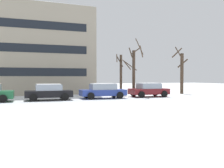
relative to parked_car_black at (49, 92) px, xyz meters
The scene contains 9 objects.
ground_plane 9.40m from the parked_car_black, 109.62° to the right, with size 120.00×120.00×0.00m, color white.
road_surface 6.23m from the parked_car_black, 120.55° to the right, with size 80.00×8.99×0.00m.
parked_car_black is the anchor object (origin of this frame).
parked_car_blue 4.98m from the parked_car_black, ahead, with size 4.30×2.11×1.42m.
parked_car_maroon 9.96m from the parked_car_black, ahead, with size 3.93×2.26×1.41m.
tree_far_left 16.32m from the parked_car_black, 10.47° to the left, with size 1.92×1.66×5.66m.
tree_far_right 9.18m from the parked_car_black, 23.06° to the left, with size 1.85×1.84×4.62m.
tree_far_mid 9.37m from the parked_car_black, 10.43° to the left, with size 2.44×1.94×5.95m.
building_far_left 11.77m from the parked_car_black, 89.35° to the left, with size 12.16×9.86×10.31m.
Camera 1 is at (0.60, -13.35, 2.01)m, focal length 40.14 mm.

